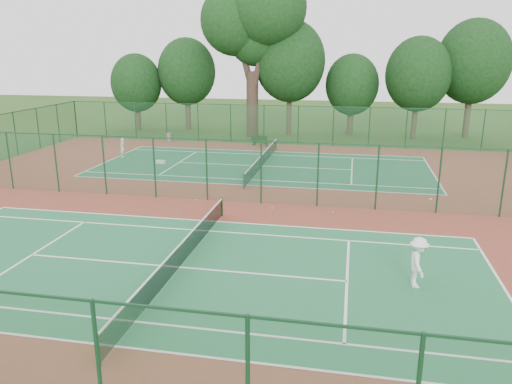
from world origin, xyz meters
TOP-DOWN VIEW (x-y plane):
  - ground at (0.00, 0.00)m, footprint 120.00×120.00m
  - red_pad at (0.00, 0.00)m, footprint 40.00×36.00m
  - court_near at (0.00, -9.00)m, footprint 23.77×10.97m
  - court_far at (0.00, 9.00)m, footprint 23.77×10.97m
  - fence_north at (0.00, 18.00)m, footprint 40.00×0.09m
  - fence_south at (0.00, -18.00)m, footprint 40.00×0.09m
  - fence_divider at (0.00, 0.00)m, footprint 40.00×0.09m
  - tennis_net_near at (0.00, -9.00)m, footprint 0.10×12.90m
  - tennis_net_far at (0.00, 9.00)m, footprint 0.10×12.90m
  - player_near at (8.81, -8.93)m, footprint 0.81×1.26m
  - player_far at (-11.38, 9.90)m, footprint 0.36×0.55m
  - trash_bin at (-10.23, 17.08)m, footprint 0.63×0.63m
  - bench at (-1.69, 16.83)m, footprint 1.61×0.90m
  - kit_bag at (-7.62, 8.37)m, footprint 0.71×0.35m
  - stray_ball_a at (2.31, -0.90)m, footprint 0.07×0.07m
  - stray_ball_b at (5.52, -1.00)m, footprint 0.07×0.07m
  - stray_ball_c at (-2.10, -0.21)m, footprint 0.07×0.07m
  - big_tree at (-3.29, 22.15)m, footprint 10.06×7.36m
  - evergreen_row at (0.50, 24.25)m, footprint 39.00×5.00m

SIDE VIEW (x-z plane):
  - ground at x=0.00m, z-range 0.00..0.00m
  - evergreen_row at x=0.50m, z-range -6.00..6.00m
  - red_pad at x=0.00m, z-range 0.00..0.01m
  - court_near at x=0.00m, z-range 0.01..0.02m
  - court_far at x=0.00m, z-range 0.01..0.02m
  - stray_ball_c at x=-2.10m, z-range 0.01..0.08m
  - stray_ball_b at x=5.52m, z-range 0.01..0.08m
  - stray_ball_a at x=2.31m, z-range 0.01..0.08m
  - kit_bag at x=-7.62m, z-range 0.01..0.27m
  - trash_bin at x=-10.23m, z-range 0.01..0.87m
  - bench at x=-1.69m, z-range 0.03..0.98m
  - tennis_net_near at x=0.00m, z-range 0.06..1.03m
  - tennis_net_far at x=0.00m, z-range 0.06..1.03m
  - player_far at x=-11.38m, z-range 0.02..1.54m
  - player_near at x=8.81m, z-range 0.02..1.87m
  - fence_north at x=0.00m, z-range 0.01..3.51m
  - fence_south at x=0.00m, z-range 0.01..3.51m
  - fence_divider at x=0.00m, z-range 0.01..3.51m
  - big_tree at x=-3.29m, z-range 3.22..18.67m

